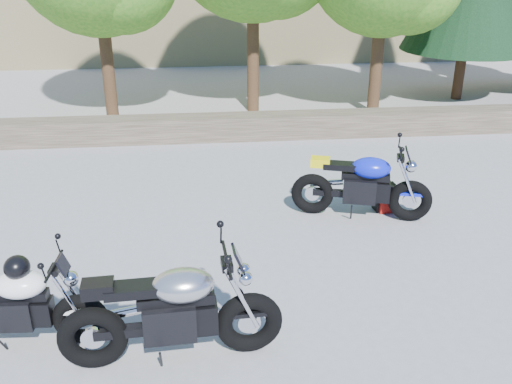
% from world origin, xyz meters
% --- Properties ---
extents(ground, '(90.00, 90.00, 0.00)m').
position_xyz_m(ground, '(0.00, 0.00, 0.00)').
color(ground, gray).
rests_on(ground, ground).
extents(stone_wall, '(22.00, 0.55, 0.50)m').
position_xyz_m(stone_wall, '(0.00, 5.50, 0.25)').
color(stone_wall, '#433B2D').
rests_on(stone_wall, ground).
extents(silver_bike, '(2.18, 0.69, 1.09)m').
position_xyz_m(silver_bike, '(-0.83, -1.27, 0.53)').
color(silver_bike, black).
rests_on(silver_bike, ground).
extents(white_bike, '(1.85, 0.59, 1.02)m').
position_xyz_m(white_bike, '(-2.43, -0.90, 0.50)').
color(white_bike, black).
rests_on(white_bike, ground).
extents(blue_bike, '(2.02, 0.82, 1.04)m').
position_xyz_m(blue_bike, '(1.83, 1.63, 0.50)').
color(blue_bike, black).
rests_on(blue_bike, ground).
extents(backpack, '(0.32, 0.28, 0.42)m').
position_xyz_m(backpack, '(2.26, 1.82, 0.20)').
color(backpack, black).
rests_on(backpack, ground).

